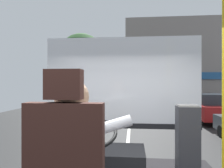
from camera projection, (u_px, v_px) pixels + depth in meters
ground at (130, 125)px, 10.65m from camera, size 18.00×44.00×0.06m
bus_driver at (74, 151)px, 1.50m from camera, size 0.83×0.59×0.80m
steering_console at (99, 164)px, 2.61m from camera, size 1.10×0.96×0.81m
fare_box at (188, 145)px, 2.55m from camera, size 0.25×0.22×0.94m
windshield_panel at (122, 93)px, 3.50m from camera, size 2.50×0.08×1.48m
street_tree at (81, 57)px, 13.77m from camera, size 2.98×2.98×5.21m
shop_building at (180, 64)px, 21.14m from camera, size 10.49×5.07×7.90m
parked_car_red at (208, 107)px, 11.58m from camera, size 1.76×4.34×1.47m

